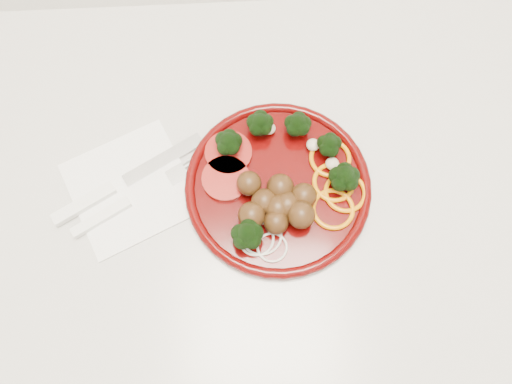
{
  "coord_description": "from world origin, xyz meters",
  "views": [
    {
      "loc": [
        -0.15,
        1.45,
        1.54
      ],
      "look_at": [
        -0.14,
        1.67,
        0.92
      ],
      "focal_mm": 35.0,
      "sensor_mm": 36.0,
      "label": 1
    }
  ],
  "objects_px": {
    "plate": "(279,184)",
    "fork": "(117,208)",
    "knife": "(110,189)",
    "napkin": "(131,188)"
  },
  "relations": [
    {
      "from": "napkin",
      "to": "knife",
      "type": "distance_m",
      "value": 0.03
    },
    {
      "from": "plate",
      "to": "knife",
      "type": "bearing_deg",
      "value": 178.13
    },
    {
      "from": "plate",
      "to": "knife",
      "type": "xyz_separation_m",
      "value": [
        -0.23,
        0.01,
        -0.01
      ]
    },
    {
      "from": "plate",
      "to": "napkin",
      "type": "xyz_separation_m",
      "value": [
        -0.2,
        0.01,
        -0.01
      ]
    },
    {
      "from": "plate",
      "to": "napkin",
      "type": "bearing_deg",
      "value": 176.89
    },
    {
      "from": "knife",
      "to": "plate",
      "type": "bearing_deg",
      "value": -31.98
    },
    {
      "from": "plate",
      "to": "fork",
      "type": "bearing_deg",
      "value": -174.82
    },
    {
      "from": "fork",
      "to": "napkin",
      "type": "bearing_deg",
      "value": 33.31
    },
    {
      "from": "plate",
      "to": "fork",
      "type": "height_order",
      "value": "plate"
    },
    {
      "from": "napkin",
      "to": "knife",
      "type": "relative_size",
      "value": 0.75
    }
  ]
}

